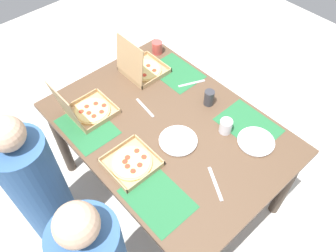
{
  "coord_description": "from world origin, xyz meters",
  "views": [
    {
      "loc": [
        -0.96,
        0.87,
        2.32
      ],
      "look_at": [
        0.0,
        0.0,
        0.75
      ],
      "focal_mm": 35.8,
      "sensor_mm": 36.0,
      "label": 1
    }
  ],
  "objects_px": {
    "cup_spare": "(209,98)",
    "cup_red": "(226,126)",
    "pizza_box_edge_far": "(142,68)",
    "pizza_box_center": "(87,110)",
    "diner_right_seat": "(38,187)",
    "plate_far_left": "(178,141)",
    "plate_near_right": "(256,142)",
    "cup_clear_left": "(157,47)",
    "pizza_box_corner_right": "(131,163)"
  },
  "relations": [
    {
      "from": "pizza_box_edge_far",
      "to": "diner_right_seat",
      "type": "bearing_deg",
      "value": 99.04
    },
    {
      "from": "pizza_box_corner_right",
      "to": "plate_far_left",
      "type": "xyz_separation_m",
      "value": [
        -0.06,
        -0.3,
        -0.0
      ]
    },
    {
      "from": "plate_far_left",
      "to": "cup_clear_left",
      "type": "distance_m",
      "value": 0.85
    },
    {
      "from": "pizza_box_edge_far",
      "to": "cup_spare",
      "type": "bearing_deg",
      "value": -165.67
    },
    {
      "from": "pizza_box_corner_right",
      "to": "plate_far_left",
      "type": "height_order",
      "value": "pizza_box_corner_right"
    },
    {
      "from": "plate_near_right",
      "to": "cup_clear_left",
      "type": "height_order",
      "value": "cup_clear_left"
    },
    {
      "from": "pizza_box_edge_far",
      "to": "cup_red",
      "type": "height_order",
      "value": "pizza_box_edge_far"
    },
    {
      "from": "pizza_box_center",
      "to": "cup_spare",
      "type": "bearing_deg",
      "value": -124.91
    },
    {
      "from": "plate_near_right",
      "to": "cup_clear_left",
      "type": "xyz_separation_m",
      "value": [
        1.02,
        -0.13,
        0.04
      ]
    },
    {
      "from": "pizza_box_edge_far",
      "to": "cup_spare",
      "type": "distance_m",
      "value": 0.53
    },
    {
      "from": "pizza_box_center",
      "to": "plate_far_left",
      "type": "bearing_deg",
      "value": -152.74
    },
    {
      "from": "plate_near_right",
      "to": "cup_clear_left",
      "type": "bearing_deg",
      "value": -7.01
    },
    {
      "from": "pizza_box_edge_far",
      "to": "pizza_box_center",
      "type": "bearing_deg",
      "value": 98.51
    },
    {
      "from": "pizza_box_corner_right",
      "to": "pizza_box_center",
      "type": "xyz_separation_m",
      "value": [
        0.47,
        -0.02,
        0.03
      ]
    },
    {
      "from": "pizza_box_edge_far",
      "to": "plate_far_left",
      "type": "bearing_deg",
      "value": 159.73
    },
    {
      "from": "pizza_box_center",
      "to": "plate_far_left",
      "type": "distance_m",
      "value": 0.6
    },
    {
      "from": "plate_far_left",
      "to": "pizza_box_edge_far",
      "type": "bearing_deg",
      "value": -20.27
    },
    {
      "from": "cup_red",
      "to": "diner_right_seat",
      "type": "relative_size",
      "value": 0.08
    },
    {
      "from": "cup_clear_left",
      "to": "diner_right_seat",
      "type": "height_order",
      "value": "diner_right_seat"
    },
    {
      "from": "pizza_box_edge_far",
      "to": "pizza_box_center",
      "type": "distance_m",
      "value": 0.5
    },
    {
      "from": "pizza_box_center",
      "to": "cup_spare",
      "type": "height_order",
      "value": "pizza_box_center"
    },
    {
      "from": "cup_spare",
      "to": "pizza_box_corner_right",
      "type": "bearing_deg",
      "value": 92.78
    },
    {
      "from": "pizza_box_corner_right",
      "to": "plate_far_left",
      "type": "bearing_deg",
      "value": -101.55
    },
    {
      "from": "cup_spare",
      "to": "plate_near_right",
      "type": "bearing_deg",
      "value": 176.62
    },
    {
      "from": "pizza_box_corner_right",
      "to": "plate_near_right",
      "type": "xyz_separation_m",
      "value": [
        -0.37,
        -0.63,
        -0.0
      ]
    },
    {
      "from": "pizza_box_edge_far",
      "to": "plate_far_left",
      "type": "height_order",
      "value": "pizza_box_edge_far"
    },
    {
      "from": "pizza_box_edge_far",
      "to": "diner_right_seat",
      "type": "distance_m",
      "value": 1.02
    },
    {
      "from": "cup_red",
      "to": "pizza_box_corner_right",
      "type": "bearing_deg",
      "value": 71.2
    },
    {
      "from": "pizza_box_edge_far",
      "to": "pizza_box_corner_right",
      "type": "bearing_deg",
      "value": 136.24
    },
    {
      "from": "pizza_box_center",
      "to": "diner_right_seat",
      "type": "distance_m",
      "value": 0.56
    },
    {
      "from": "cup_clear_left",
      "to": "pizza_box_corner_right",
      "type": "bearing_deg",
      "value": 130.62
    },
    {
      "from": "plate_far_left",
      "to": "cup_clear_left",
      "type": "bearing_deg",
      "value": -32.8
    },
    {
      "from": "pizza_box_center",
      "to": "cup_red",
      "type": "distance_m",
      "value": 0.85
    },
    {
      "from": "plate_far_left",
      "to": "cup_red",
      "type": "bearing_deg",
      "value": -116.32
    },
    {
      "from": "plate_near_right",
      "to": "cup_red",
      "type": "distance_m",
      "value": 0.2
    },
    {
      "from": "pizza_box_center",
      "to": "cup_spare",
      "type": "xyz_separation_m",
      "value": [
        -0.44,
        -0.63,
        0.01
      ]
    },
    {
      "from": "plate_far_left",
      "to": "pizza_box_corner_right",
      "type": "bearing_deg",
      "value": 78.45
    },
    {
      "from": "cup_spare",
      "to": "cup_red",
      "type": "height_order",
      "value": "cup_spare"
    },
    {
      "from": "plate_far_left",
      "to": "diner_right_seat",
      "type": "distance_m",
      "value": 0.91
    },
    {
      "from": "plate_near_right",
      "to": "diner_right_seat",
      "type": "distance_m",
      "value": 1.34
    },
    {
      "from": "pizza_box_corner_right",
      "to": "diner_right_seat",
      "type": "bearing_deg",
      "value": 48.51
    },
    {
      "from": "cup_red",
      "to": "pizza_box_edge_far",
      "type": "bearing_deg",
      "value": 3.05
    },
    {
      "from": "pizza_box_corner_right",
      "to": "cup_red",
      "type": "xyz_separation_m",
      "value": [
        -0.19,
        -0.56,
        0.03
      ]
    },
    {
      "from": "plate_near_right",
      "to": "cup_spare",
      "type": "distance_m",
      "value": 0.41
    },
    {
      "from": "plate_far_left",
      "to": "cup_red",
      "type": "distance_m",
      "value": 0.3
    },
    {
      "from": "pizza_box_corner_right",
      "to": "plate_far_left",
      "type": "distance_m",
      "value": 0.31
    },
    {
      "from": "pizza_box_edge_far",
      "to": "pizza_box_center",
      "type": "relative_size",
      "value": 0.99
    },
    {
      "from": "cup_clear_left",
      "to": "cup_spare",
      "type": "relative_size",
      "value": 0.86
    },
    {
      "from": "cup_spare",
      "to": "cup_red",
      "type": "bearing_deg",
      "value": 157.57
    },
    {
      "from": "cup_spare",
      "to": "diner_right_seat",
      "type": "height_order",
      "value": "diner_right_seat"
    }
  ]
}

